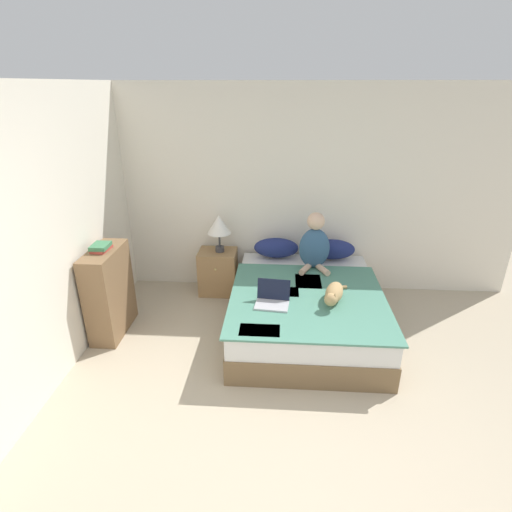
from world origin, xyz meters
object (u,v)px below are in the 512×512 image
object	(u,v)px
bed	(306,309)
person_sitting	(315,245)
nightstand	(218,272)
pillow_far	(332,249)
laptop_open	(272,300)
table_lamp	(219,225)
book_stack_top	(101,247)
bookshelf	(109,292)
cat_tabby	(334,294)
pillow_near	(276,248)

from	to	relation	value
bed	person_sitting	xyz separation A→B (m)	(0.10, 0.54, 0.55)
nightstand	pillow_far	bearing A→B (deg)	1.28
laptop_open	table_lamp	distance (m)	1.39
table_lamp	laptop_open	bearing A→B (deg)	-58.69
table_lamp	book_stack_top	world-z (taller)	table_lamp
bookshelf	pillow_far	bearing A→B (deg)	22.15
book_stack_top	cat_tabby	bearing A→B (deg)	-2.00
table_lamp	bookshelf	distance (m)	1.49
cat_tabby	book_stack_top	world-z (taller)	book_stack_top
pillow_near	cat_tabby	xyz separation A→B (m)	(0.60, -1.08, -0.03)
pillow_far	laptop_open	distance (m)	1.37
cat_tabby	bookshelf	size ratio (longest dim) A/B	0.56
person_sitting	table_lamp	bearing A→B (deg)	167.46
person_sitting	nightstand	world-z (taller)	person_sitting
pillow_near	book_stack_top	distance (m)	2.06
bed	cat_tabby	bearing A→B (deg)	-46.02
cat_tabby	pillow_far	bearing A→B (deg)	-169.26
laptop_open	nightstand	size ratio (longest dim) A/B	0.61
pillow_near	pillow_far	distance (m)	0.69
person_sitting	table_lamp	world-z (taller)	person_sitting
nightstand	bookshelf	world-z (taller)	bookshelf
cat_tabby	laptop_open	bearing A→B (deg)	-65.80
cat_tabby	book_stack_top	bearing A→B (deg)	-76.03
bed	laptop_open	distance (m)	0.58
bed	table_lamp	bearing A→B (deg)	142.86
nightstand	table_lamp	xyz separation A→B (m)	(0.03, 0.00, 0.63)
bed	cat_tabby	size ratio (longest dim) A/B	3.66
pillow_far	laptop_open	size ratio (longest dim) A/B	1.58
cat_tabby	pillow_near	bearing A→B (deg)	-135.27
pillow_far	nightstand	bearing A→B (deg)	-178.72
pillow_near	book_stack_top	world-z (taller)	book_stack_top
cat_tabby	table_lamp	size ratio (longest dim) A/B	1.14
bed	person_sitting	bearing A→B (deg)	79.46
person_sitting	pillow_far	bearing A→B (deg)	49.21
cat_tabby	person_sitting	bearing A→B (deg)	-153.56
pillow_near	person_sitting	distance (m)	0.56
person_sitting	cat_tabby	size ratio (longest dim) A/B	1.26
pillow_near	nightstand	xyz separation A→B (m)	(-0.74, -0.03, -0.34)
pillow_near	nightstand	distance (m)	0.82
pillow_far	book_stack_top	xyz separation A→B (m)	(-2.45, -1.00, 0.37)
pillow_near	nightstand	world-z (taller)	pillow_near
cat_tabby	laptop_open	world-z (taller)	laptop_open
pillow_far	bookshelf	xyz separation A→B (m)	(-2.45, -1.00, -0.15)
pillow_near	bookshelf	bearing A→B (deg)	-150.38
cat_tabby	laptop_open	distance (m)	0.61
nightstand	table_lamp	size ratio (longest dim) A/B	1.21
cat_tabby	bed	bearing A→B (deg)	-120.05
laptop_open	table_lamp	world-z (taller)	table_lamp
cat_tabby	table_lamp	bearing A→B (deg)	-113.05
bed	pillow_far	size ratio (longest dim) A/B	3.54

